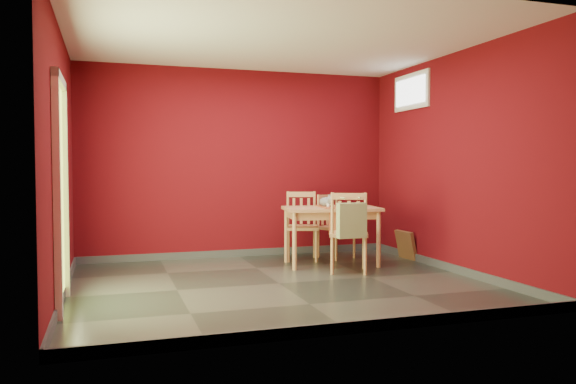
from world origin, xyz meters
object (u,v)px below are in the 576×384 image
object	(u,v)px
chair_near	(349,232)
cat	(327,200)
tote_bag	(352,220)
picture_frame	(406,245)
dining_table	(331,214)
chair_far_right	(334,225)
chair_far_left	(302,225)

from	to	relation	value
chair_near	cat	world-z (taller)	chair_near
tote_bag	picture_frame	size ratio (longest dim) A/B	1.19
dining_table	chair_near	distance (m)	0.59
dining_table	chair_far_right	world-z (taller)	chair_far_right
dining_table	chair_far_left	bearing A→B (deg)	113.24
chair_near	tote_bag	bearing A→B (deg)	-105.38
chair_near	picture_frame	size ratio (longest dim) A/B	2.43
chair_far_left	chair_far_right	distance (m)	0.50
dining_table	chair_near	world-z (taller)	chair_near
dining_table	chair_far_left	size ratio (longest dim) A/B	1.38
dining_table	chair_far_left	distance (m)	0.61
chair_far_right	picture_frame	xyz separation A→B (m)	(0.91, -0.44, -0.26)
chair_far_right	cat	xyz separation A→B (m)	(-0.30, -0.46, 0.40)
chair_near	cat	xyz separation A→B (m)	(-0.03, 0.67, 0.35)
chair_far_left	tote_bag	distance (m)	1.35
chair_far_right	tote_bag	size ratio (longest dim) A/B	1.86
tote_bag	cat	world-z (taller)	cat
chair_near	tote_bag	xyz separation A→B (m)	(-0.06, -0.22, 0.16)
chair_far_right	picture_frame	bearing A→B (deg)	-25.90
picture_frame	dining_table	bearing A→B (deg)	-174.75
chair_near	picture_frame	bearing A→B (deg)	29.82
tote_bag	cat	size ratio (longest dim) A/B	1.34
chair_far_left	tote_bag	world-z (taller)	chair_far_left
chair_far_right	chair_near	bearing A→B (deg)	-103.68
tote_bag	picture_frame	xyz separation A→B (m)	(1.24, 0.90, -0.47)
dining_table	tote_bag	xyz separation A→B (m)	(-0.06, -0.79, -0.01)
chair_far_left	picture_frame	distance (m)	1.50
chair_near	picture_frame	distance (m)	1.40
cat	picture_frame	distance (m)	1.38
chair_far_right	dining_table	bearing A→B (deg)	-116.06
chair_far_left	cat	distance (m)	0.61
chair_near	dining_table	bearing A→B (deg)	89.65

